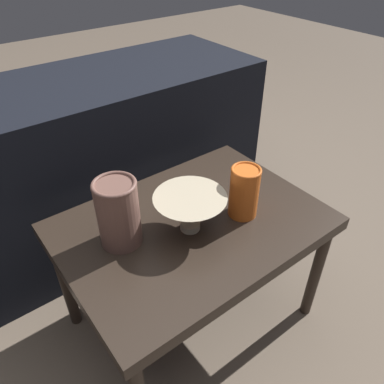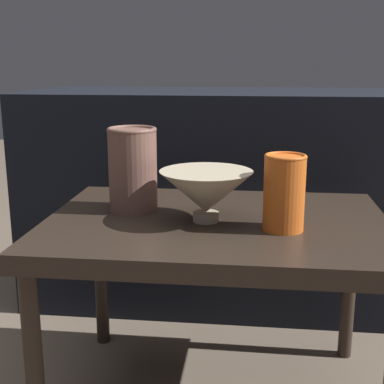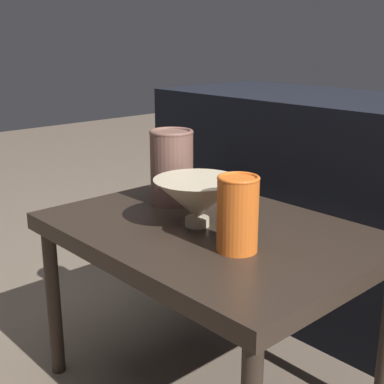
% 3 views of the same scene
% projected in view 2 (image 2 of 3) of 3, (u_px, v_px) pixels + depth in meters
% --- Properties ---
extents(table, '(0.74, 0.53, 0.44)m').
position_uv_depth(table, '(217.00, 239.00, 1.17)').
color(table, '#2D231C').
rests_on(table, ground_plane).
extents(couch_backdrop, '(1.30, 0.50, 0.69)m').
position_uv_depth(couch_backdrop, '(229.00, 195.00, 1.78)').
color(couch_backdrop, black).
rests_on(couch_backdrop, ground_plane).
extents(bowl, '(0.20, 0.20, 0.11)m').
position_uv_depth(bowl, '(206.00, 192.00, 1.13)').
color(bowl, '#C1B293').
rests_on(bowl, table).
extents(vase_textured_left, '(0.11, 0.11, 0.19)m').
position_uv_depth(vase_textured_left, '(133.00, 168.00, 1.21)').
color(vase_textured_left, brown).
rests_on(vase_textured_left, table).
extents(vase_colorful_right, '(0.08, 0.08, 0.16)m').
position_uv_depth(vase_colorful_right, '(284.00, 192.00, 1.07)').
color(vase_colorful_right, orange).
rests_on(vase_colorful_right, table).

